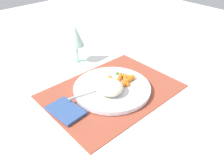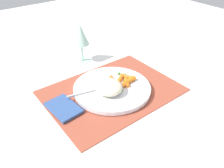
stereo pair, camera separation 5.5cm
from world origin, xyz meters
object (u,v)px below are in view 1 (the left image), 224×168
Objects in this scene: fork at (104,88)px; rice_mound at (110,87)px; napkin at (66,110)px; carrot_portion at (122,80)px; plate at (112,88)px; wine_glass at (76,37)px.

rice_mound is at bearing -83.38° from fork.
fork is at bearing -2.10° from napkin.
rice_mound is 0.46× the size of fork.
plate is at bearing 174.13° from carrot_portion.
rice_mound is at bearing -168.66° from carrot_portion.
napkin is (-0.22, 0.02, -0.02)m from carrot_portion.
wine_glass reaches higher than plate.
carrot_portion is 0.62× the size of wine_glass.
carrot_portion is at bearing -4.47° from napkin.
carrot_portion is at bearing -9.19° from fork.
wine_glass is at bearing 75.03° from fork.
rice_mound is 0.03m from fork.
wine_glass is 0.33m from napkin.
fork is at bearing -104.97° from wine_glass.
rice_mound is 0.16m from napkin.
napkin is at bearing -131.95° from wine_glass.
plate is 2.82× the size of rice_mound.
wine_glass is at bearing 48.05° from napkin.
napkin is (-0.18, 0.01, -0.00)m from plate.
wine_glass is at bearing 77.04° from rice_mound.
carrot_portion is 0.87× the size of napkin.
wine_glass is at bearing 82.23° from plate.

